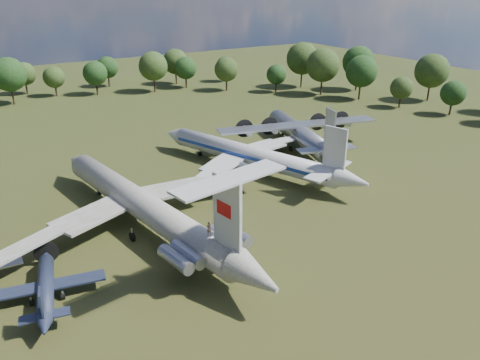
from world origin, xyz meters
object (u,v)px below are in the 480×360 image
il62_airliner (144,210)px  an12_transport (300,137)px  tu104_jet (250,158)px  small_prop_west (46,291)px  person_on_il62 (209,228)px

il62_airliner → an12_transport: bearing=11.6°
tu104_jet → small_prop_west: tu104_jet is taller
tu104_jet → an12_transport: an12_transport is taller
il62_airliner → person_on_il62: 15.46m
small_prop_west → tu104_jet: bearing=38.3°
il62_airliner → small_prop_west: 18.06m
small_prop_west → person_on_il62: person_on_il62 is taller
tu104_jet → person_on_il62: bearing=-151.1°
an12_transport → person_on_il62: bearing=-126.4°
tu104_jet → person_on_il62: person_on_il62 is taller
person_on_il62 → an12_transport: bearing=-150.3°
il62_airliner → small_prop_west: bearing=-156.0°
il62_airliner → tu104_jet: il62_airliner is taller
an12_transport → person_on_il62: person_on_il62 is taller
tu104_jet → an12_transport: size_ratio=1.27×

